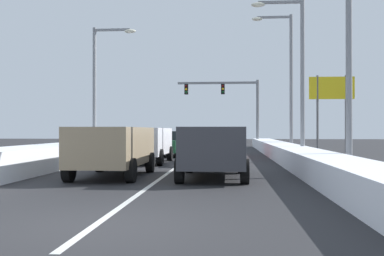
% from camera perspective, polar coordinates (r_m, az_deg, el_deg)
% --- Properties ---
extents(ground_plane, '(120.00, 120.00, 0.00)m').
position_cam_1_polar(ground_plane, '(21.68, -1.32, -4.42)').
color(ground_plane, '#28282B').
extents(lane_stripe_between_right_lane_and_center_lane, '(0.14, 38.73, 0.01)m').
position_cam_1_polar(lane_stripe_between_right_lane_and_center_lane, '(25.17, -0.50, -3.84)').
color(lane_stripe_between_right_lane_and_center_lane, silver).
rests_on(lane_stripe_between_right_lane_and_center_lane, ground).
extents(snow_bank_right_shoulder, '(1.60, 38.73, 0.77)m').
position_cam_1_polar(snow_bank_right_shoulder, '(25.25, 11.58, -2.95)').
color(snow_bank_right_shoulder, white).
rests_on(snow_bank_right_shoulder, ground).
extents(snow_bank_left_shoulder, '(2.10, 38.73, 0.95)m').
position_cam_1_polar(snow_bank_left_shoulder, '(26.15, -12.16, -2.67)').
color(snow_bank_left_shoulder, white).
rests_on(snow_bank_left_shoulder, ground).
extents(suv_charcoal_right_lane_nearest, '(2.16, 4.90, 1.67)m').
position_cam_1_polar(suv_charcoal_right_lane_nearest, '(15.17, 2.71, -2.37)').
color(suv_charcoal_right_lane_nearest, '#38383D').
rests_on(suv_charcoal_right_lane_nearest, ground).
extents(sedan_silver_right_lane_second, '(2.00, 4.50, 1.51)m').
position_cam_1_polar(sedan_silver_right_lane_second, '(21.56, 2.87, -2.41)').
color(sedan_silver_right_lane_second, '#B7BABF').
rests_on(sedan_silver_right_lane_second, ground).
extents(sedan_red_right_lane_third, '(2.00, 4.50, 1.51)m').
position_cam_1_polar(sedan_red_right_lane_third, '(27.29, 3.12, -1.96)').
color(sedan_red_right_lane_third, maroon).
rests_on(sedan_red_right_lane_third, ground).
extents(suv_tan_center_lane_nearest, '(2.16, 4.90, 1.67)m').
position_cam_1_polar(suv_tan_center_lane_nearest, '(15.74, -9.70, -2.29)').
color(suv_tan_center_lane_nearest, '#937F60').
rests_on(suv_tan_center_lane_nearest, ground).
extents(suv_white_center_lane_second, '(2.16, 4.90, 1.67)m').
position_cam_1_polar(suv_white_center_lane_second, '(22.12, -5.79, -1.71)').
color(suv_white_center_lane_second, silver).
rests_on(suv_white_center_lane_second, ground).
extents(sedan_green_center_lane_third, '(2.00, 4.50, 1.51)m').
position_cam_1_polar(sedan_green_center_lane_third, '(27.86, -3.39, -1.93)').
color(sedan_green_center_lane_third, '#1E5633').
rests_on(sedan_green_center_lane_third, ground).
extents(traffic_light_gantry, '(7.54, 0.47, 6.20)m').
position_cam_1_polar(traffic_light_gantry, '(42.72, 5.01, 3.67)').
color(traffic_light_gantry, slate).
rests_on(traffic_light_gantry, ground).
extents(street_lamp_right_near, '(2.66, 0.36, 8.02)m').
position_cam_1_polar(street_lamp_right_near, '(16.97, 17.65, 10.74)').
color(street_lamp_right_near, gray).
rests_on(street_lamp_right_near, ground).
extents(street_lamp_right_mid, '(2.66, 0.36, 8.14)m').
position_cam_1_polar(street_lamp_right_mid, '(23.73, 12.67, 7.73)').
color(street_lamp_right_mid, gray).
rests_on(street_lamp_right_mid, ground).
extents(street_lamp_right_far, '(2.66, 0.36, 9.11)m').
position_cam_1_polar(street_lamp_right_far, '(30.78, 11.58, 6.85)').
color(street_lamp_right_far, gray).
rests_on(street_lamp_right_far, ground).
extents(street_lamp_left_mid, '(2.66, 0.36, 7.82)m').
position_cam_1_polar(street_lamp_left_mid, '(28.66, -11.27, 6.02)').
color(street_lamp_left_mid, gray).
rests_on(street_lamp_left_mid, ground).
extents(roadside_sign_right, '(3.20, 0.16, 5.50)m').
position_cam_1_polar(roadside_sign_right, '(34.49, 16.92, 3.82)').
color(roadside_sign_right, '#59595B').
rests_on(roadside_sign_right, ground).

